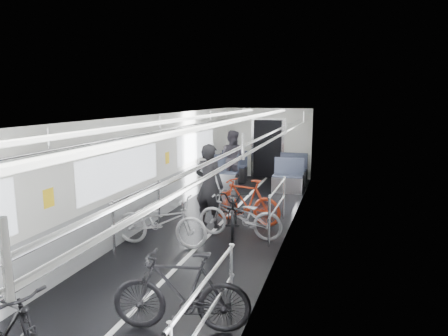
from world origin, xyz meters
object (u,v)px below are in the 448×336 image
object	(u,v)px
bike_right_near	(181,292)
person_seated	(232,158)
bike_right_far	(245,201)
bike_right_mid	(240,216)
person_standing	(209,186)
bike_left_far	(161,221)
bike_aisle	(233,209)
bike_left_mid	(3,331)

from	to	relation	value
bike_right_near	person_seated	size ratio (longest dim) A/B	0.95
person_seated	bike_right_far	bearing A→B (deg)	118.15
bike_right_mid	person_standing	size ratio (longest dim) A/B	0.95
bike_right_near	bike_right_far	distance (m)	4.28
bike_left_far	bike_right_mid	world-z (taller)	bike_left_far
bike_left_far	bike_right_far	world-z (taller)	bike_right_far
bike_left_far	person_seated	world-z (taller)	person_seated
bike_right_near	bike_aisle	xyz separation A→B (m)	(-0.39, 3.70, -0.04)
bike_left_far	person_seated	size ratio (longest dim) A/B	1.04
bike_left_far	bike_right_mid	bearing A→B (deg)	-59.49
bike_left_far	bike_right_near	xyz separation A→B (m)	(1.46, -2.47, 0.02)
bike_right_mid	bike_right_far	size ratio (longest dim) A/B	1.02
bike_right_mid	bike_aisle	bearing A→B (deg)	-146.86
bike_left_mid	person_seated	world-z (taller)	person_seated
bike_right_far	bike_aisle	bearing A→B (deg)	1.76
bike_left_mid	bike_right_near	distance (m)	1.86
bike_right_far	person_seated	world-z (taller)	person_seated
bike_left_mid	bike_aisle	xyz separation A→B (m)	(0.95, 4.99, -0.06)
bike_left_mid	bike_left_far	world-z (taller)	bike_left_mid
bike_right_near	bike_right_far	world-z (taller)	bike_right_far
bike_aisle	person_seated	bearing A→B (deg)	91.19
bike_right_near	bike_right_mid	distance (m)	3.32
bike_right_mid	person_seated	world-z (taller)	person_seated
bike_left_mid	bike_right_near	size ratio (longest dim) A/B	1.05
bike_right_near	bike_right_mid	size ratio (longest dim) A/B	0.97
bike_right_near	person_standing	size ratio (longest dim) A/B	0.92
bike_right_mid	person_standing	world-z (taller)	person_standing
bike_left_mid	bike_right_mid	world-z (taller)	bike_left_mid
bike_left_far	bike_right_far	distance (m)	2.15
bike_aisle	bike_right_far	bearing A→B (deg)	63.15
bike_aisle	person_seated	world-z (taller)	person_seated
bike_left_mid	bike_right_far	bearing A→B (deg)	2.65
bike_right_near	person_seated	world-z (taller)	person_seated
bike_right_mid	bike_right_far	world-z (taller)	bike_right_far
bike_right_mid	bike_aisle	size ratio (longest dim) A/B	0.97
bike_right_near	person_standing	bearing A→B (deg)	-177.62
bike_left_mid	bike_aisle	distance (m)	5.08
bike_right_mid	person_seated	bearing A→B (deg)	-160.50
bike_left_mid	person_seated	size ratio (longest dim) A/B	1.00
bike_right_near	bike_aisle	distance (m)	3.72
bike_right_mid	bike_right_far	distance (m)	0.96
bike_left_far	person_seated	bearing A→B (deg)	-0.78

